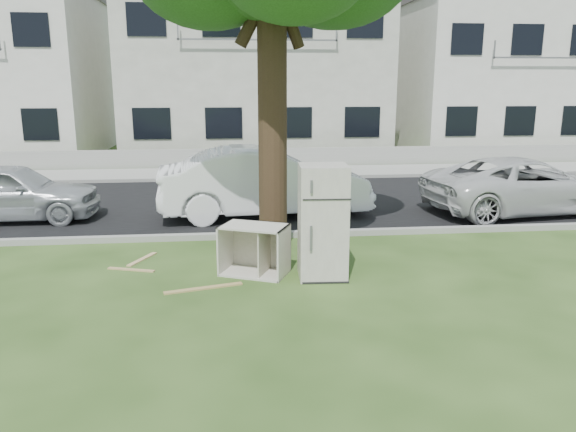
{
  "coord_description": "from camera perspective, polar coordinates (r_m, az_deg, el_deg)",
  "views": [
    {
      "loc": [
        -1.24,
        -8.73,
        3.12
      ],
      "look_at": [
        -0.24,
        0.6,
        0.89
      ],
      "focal_mm": 35.0,
      "sensor_mm": 36.0,
      "label": 1
    }
  ],
  "objects": [
    {
      "name": "townhouse_center",
      "position": [
        26.26,
        -3.53,
        14.66
      ],
      "size": [
        11.22,
        8.16,
        7.44
      ],
      "color": "beige",
      "rests_on": "ground"
    },
    {
      "name": "car_right",
      "position": [
        14.92,
        22.88,
        2.89
      ],
      "size": [
        5.14,
        2.87,
        1.36
      ],
      "primitive_type": "imported",
      "rotation": [
        0.0,
        0.0,
        1.7
      ],
      "color": "silver",
      "rests_on": "ground"
    },
    {
      "name": "plank_c",
      "position": [
        10.52,
        -14.59,
        -4.27
      ],
      "size": [
        0.45,
        0.8,
        0.02
      ],
      "primitive_type": "cube",
      "rotation": [
        0.0,
        0.0,
        1.13
      ],
      "color": "tan",
      "rests_on": "ground"
    },
    {
      "name": "plank_a",
      "position": [
        8.89,
        -8.57,
        -7.26
      ],
      "size": [
        1.22,
        0.42,
        0.02
      ],
      "primitive_type": "cube",
      "rotation": [
        0.0,
        0.0,
        0.26
      ],
      "color": "tan",
      "rests_on": "ground"
    },
    {
      "name": "sidewalk",
      "position": [
        20.01,
        -2.5,
        4.4
      ],
      "size": [
        120.0,
        2.8,
        0.01
      ],
      "primitive_type": "cube",
      "color": "gray",
      "rests_on": "ground"
    },
    {
      "name": "cabinet",
      "position": [
        9.37,
        -3.43,
        -3.43
      ],
      "size": [
        1.25,
        1.04,
        0.84
      ],
      "primitive_type": "cube",
      "rotation": [
        0.0,
        0.0,
        -0.42
      ],
      "color": "silver",
      "rests_on": "ground"
    },
    {
      "name": "townhouse_right",
      "position": [
        29.38,
        21.24,
        13.08
      ],
      "size": [
        10.2,
        8.16,
        6.84
      ],
      "color": "white",
      "rests_on": "ground"
    },
    {
      "name": "kerb_near",
      "position": [
        11.67,
        0.2,
        -2.14
      ],
      "size": [
        120.0,
        0.18,
        0.12
      ],
      "primitive_type": "cube",
      "color": "gray",
      "rests_on": "ground"
    },
    {
      "name": "road",
      "position": [
        15.11,
        -1.28,
        1.46
      ],
      "size": [
        120.0,
        7.0,
        0.01
      ],
      "primitive_type": "cube",
      "color": "black",
      "rests_on": "ground"
    },
    {
      "name": "low_wall",
      "position": [
        21.54,
        -2.79,
        5.96
      ],
      "size": [
        120.0,
        0.15,
        0.7
      ],
      "primitive_type": "cube",
      "color": "gray",
      "rests_on": "ground"
    },
    {
      "name": "ground",
      "position": [
        9.35,
        1.86,
        -6.14
      ],
      "size": [
        120.0,
        120.0,
        0.0
      ],
      "primitive_type": "plane",
      "color": "#2A4317"
    },
    {
      "name": "fridge",
      "position": [
        9.09,
        3.55,
        -0.61
      ],
      "size": [
        0.8,
        0.75,
        1.86
      ],
      "primitive_type": "cube",
      "rotation": [
        0.0,
        0.0,
        -0.05
      ],
      "color": "beige",
      "rests_on": "ground"
    },
    {
      "name": "car_left",
      "position": [
        14.43,
        -26.48,
        2.22
      ],
      "size": [
        3.99,
        1.61,
        1.36
      ],
      "primitive_type": "imported",
      "rotation": [
        0.0,
        0.0,
        1.57
      ],
      "color": "#B1B5B9",
      "rests_on": "ground"
    },
    {
      "name": "car_center",
      "position": [
        13.36,
        -2.42,
        3.45
      ],
      "size": [
        5.13,
        2.17,
        1.65
      ],
      "primitive_type": "imported",
      "rotation": [
        0.0,
        0.0,
        1.66
      ],
      "color": "white",
      "rests_on": "ground"
    },
    {
      "name": "kerb_far",
      "position": [
        18.58,
        -2.21,
        3.69
      ],
      "size": [
        120.0,
        0.18,
        0.12
      ],
      "primitive_type": "cube",
      "color": "gray",
      "rests_on": "ground"
    },
    {
      "name": "plank_b",
      "position": [
        10.0,
        -15.65,
        -5.27
      ],
      "size": [
        0.83,
        0.35,
        0.02
      ],
      "primitive_type": "cube",
      "rotation": [
        0.0,
        0.0,
        -0.32
      ],
      "color": "tan",
      "rests_on": "ground"
    }
  ]
}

